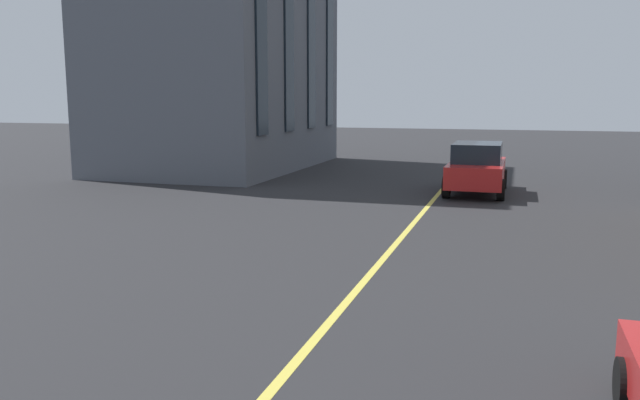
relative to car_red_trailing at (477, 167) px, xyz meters
name	(u,v)px	position (x,y,z in m)	size (l,w,h in m)	color
lane_centre_line	(384,258)	(-10.66, 1.31, -0.96)	(80.00, 0.16, 0.01)	#D8C64C
car_red_trailing	(477,167)	(0.00, 0.00, 0.00)	(4.70, 2.14, 1.88)	#B21E1E
building_left_near	(221,25)	(5.42, 12.91, 6.12)	(13.21, 8.32, 14.18)	#565B66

